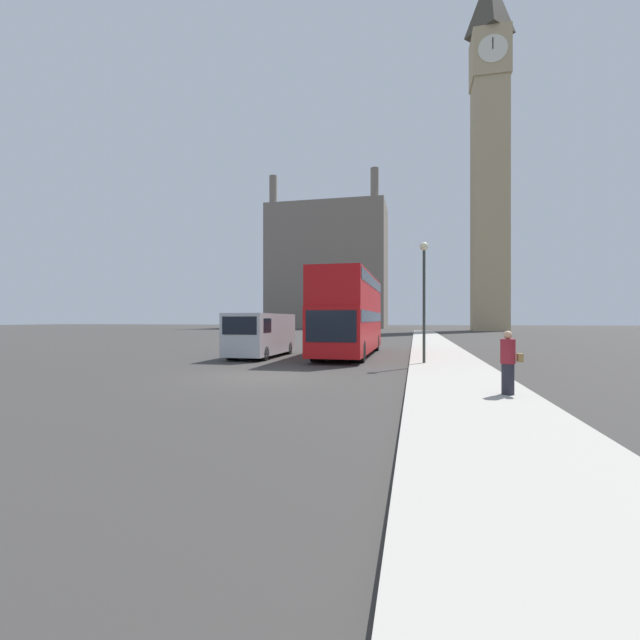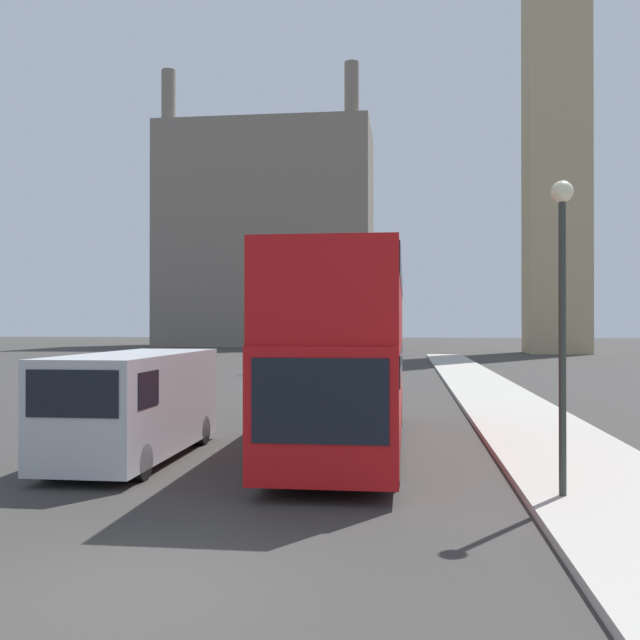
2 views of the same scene
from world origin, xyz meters
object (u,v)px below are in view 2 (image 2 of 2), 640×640
(street_lamp, at_px, (562,286))
(white_van, at_px, (134,403))
(clock_tower, at_px, (556,27))
(red_double_decker_bus, at_px, (348,345))

(street_lamp, bearing_deg, white_van, 161.50)
(clock_tower, xyz_separation_m, red_double_decker_bus, (-16.61, -57.80, -30.84))
(clock_tower, bearing_deg, red_double_decker_bus, -106.03)
(clock_tower, relative_size, red_double_decker_bus, 5.83)
(white_van, relative_size, street_lamp, 1.16)
(clock_tower, distance_m, white_van, 71.11)
(red_double_decker_bus, relative_size, street_lamp, 2.15)
(white_van, bearing_deg, street_lamp, -18.50)
(red_double_decker_bus, bearing_deg, white_van, -155.42)
(clock_tower, bearing_deg, white_van, -109.43)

